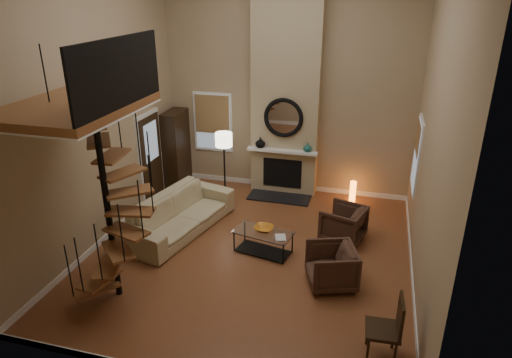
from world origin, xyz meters
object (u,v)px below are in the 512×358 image
(armchair_near, at_px, (347,224))
(floor_lamp, at_px, (224,145))
(side_chair, at_px, (390,326))
(armchair_far, at_px, (336,266))
(sofa, at_px, (180,213))
(accent_lamp, at_px, (353,192))
(coffee_table, at_px, (263,239))
(hutch, at_px, (176,149))

(armchair_near, distance_m, floor_lamp, 3.33)
(armchair_near, bearing_deg, side_chair, 31.94)
(armchair_far, bearing_deg, sofa, -127.11)
(armchair_near, relative_size, accent_lamp, 1.53)
(armchair_near, height_order, coffee_table, armchair_near)
(sofa, relative_size, side_chair, 2.74)
(coffee_table, relative_size, side_chair, 1.23)
(sofa, relative_size, coffee_table, 2.23)
(floor_lamp, xyz_separation_m, accent_lamp, (2.95, 0.78, -1.16))
(armchair_far, xyz_separation_m, side_chair, (0.88, -1.52, 0.17))
(hutch, relative_size, accent_lamp, 3.72)
(armchair_far, bearing_deg, armchair_near, 158.45)
(sofa, bearing_deg, accent_lamp, -41.84)
(hutch, bearing_deg, accent_lamp, 0.85)
(floor_lamp, distance_m, side_chair, 5.71)
(hutch, height_order, accent_lamp, hutch)
(armchair_near, distance_m, side_chair, 3.19)
(coffee_table, distance_m, accent_lamp, 3.16)
(armchair_near, height_order, armchair_far, armchair_far)
(armchair_near, bearing_deg, accent_lamp, -162.91)
(sofa, relative_size, armchair_far, 3.34)
(hutch, height_order, sofa, hutch)
(armchair_near, bearing_deg, hutch, -95.11)
(accent_lamp, bearing_deg, armchair_near, -89.74)
(hutch, xyz_separation_m, side_chair, (5.32, -4.89, -0.42))
(hutch, distance_m, coffee_table, 4.08)
(armchair_far, relative_size, floor_lamp, 0.47)
(coffee_table, distance_m, floor_lamp, 2.72)
(hutch, xyz_separation_m, armchair_far, (4.44, -3.37, -0.60))
(armchair_near, bearing_deg, armchair_far, 14.85)
(sofa, bearing_deg, side_chair, -107.89)
(sofa, height_order, armchair_far, sofa)
(sofa, xyz_separation_m, armchair_far, (3.37, -1.06, -0.04))
(sofa, distance_m, armchair_far, 3.53)
(floor_lamp, relative_size, accent_lamp, 3.25)
(armchair_far, bearing_deg, hutch, -146.75)
(armchair_near, bearing_deg, floor_lamp, -93.56)
(coffee_table, distance_m, side_chair, 3.21)
(hutch, distance_m, armchair_near, 4.88)
(side_chair, bearing_deg, coffee_table, 137.07)
(floor_lamp, bearing_deg, hutch, 155.17)
(accent_lamp, bearing_deg, armchair_far, -90.76)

